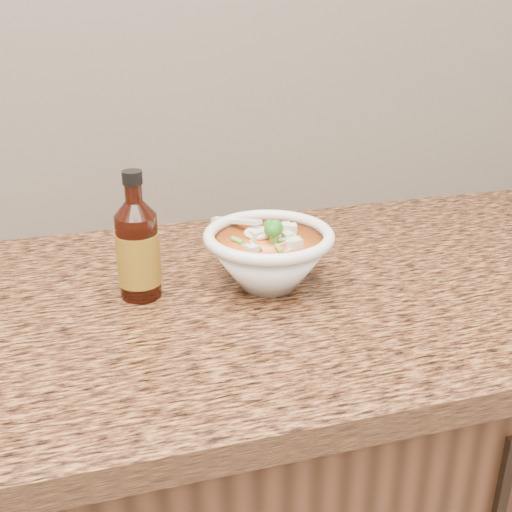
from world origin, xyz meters
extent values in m
cube|color=beige|center=(0.00, 1.99, 1.15)|extent=(4.00, 0.02, 0.50)
cube|color=#9C6839|center=(0.00, 1.68, 0.88)|extent=(4.00, 0.68, 0.04)
cylinder|color=white|center=(0.29, 1.67, 0.90)|extent=(0.08, 0.08, 0.01)
torus|color=white|center=(0.29, 1.67, 0.98)|extent=(0.20, 0.20, 0.02)
torus|color=beige|center=(0.28, 1.68, 0.97)|extent=(0.07, 0.07, 0.00)
torus|color=beige|center=(0.28, 1.68, 0.97)|extent=(0.14, 0.14, 0.00)
torus|color=beige|center=(0.30, 1.69, 0.97)|extent=(0.10, 0.10, 0.00)
torus|color=beige|center=(0.27, 1.68, 0.97)|extent=(0.10, 0.10, 0.00)
torus|color=beige|center=(0.30, 1.67, 0.97)|extent=(0.10, 0.10, 0.00)
torus|color=beige|center=(0.27, 1.66, 0.97)|extent=(0.08, 0.08, 0.00)
torus|color=beige|center=(0.30, 1.66, 0.97)|extent=(0.14, 0.14, 0.00)
torus|color=beige|center=(0.28, 1.66, 0.96)|extent=(0.07, 0.07, 0.00)
cube|color=silver|center=(0.30, 1.70, 0.98)|extent=(0.02, 0.02, 0.02)
cube|color=silver|center=(0.33, 1.71, 0.98)|extent=(0.02, 0.02, 0.02)
cube|color=silver|center=(0.30, 1.71, 0.98)|extent=(0.02, 0.02, 0.01)
cube|color=silver|center=(0.29, 1.70, 0.98)|extent=(0.02, 0.02, 0.02)
cube|color=silver|center=(0.34, 1.67, 0.98)|extent=(0.02, 0.02, 0.02)
cube|color=silver|center=(0.30, 1.72, 0.98)|extent=(0.02, 0.02, 0.02)
cube|color=silver|center=(0.33, 1.71, 0.98)|extent=(0.02, 0.02, 0.01)
ellipsoid|color=#196014|center=(0.29, 1.66, 0.99)|extent=(0.04, 0.04, 0.03)
cylinder|color=#6AC34B|center=(0.28, 1.72, 0.98)|extent=(0.02, 0.02, 0.01)
cylinder|color=#6AC34B|center=(0.28, 1.64, 0.98)|extent=(0.02, 0.02, 0.01)
cylinder|color=#6AC34B|center=(0.27, 1.73, 0.98)|extent=(0.02, 0.02, 0.01)
cylinder|color=#6AC34B|center=(0.28, 1.61, 0.98)|extent=(0.01, 0.02, 0.01)
cylinder|color=#6AC34B|center=(0.32, 1.65, 0.98)|extent=(0.02, 0.02, 0.01)
cylinder|color=#6AC34B|center=(0.32, 1.71, 0.98)|extent=(0.01, 0.02, 0.01)
cylinder|color=#6AC34B|center=(0.33, 1.72, 0.98)|extent=(0.02, 0.01, 0.01)
cylinder|color=#6AC34B|center=(0.32, 1.67, 0.98)|extent=(0.01, 0.02, 0.01)
ellipsoid|color=white|center=(0.28, 1.69, 0.98)|extent=(0.04, 0.04, 0.02)
cube|color=white|center=(0.25, 1.74, 0.99)|extent=(0.06, 0.10, 0.03)
cylinder|color=#3A1008|center=(0.09, 1.69, 0.96)|extent=(0.08, 0.08, 0.13)
cylinder|color=#3A1008|center=(0.09, 1.69, 1.06)|extent=(0.03, 0.03, 0.03)
cylinder|color=black|center=(0.09, 1.69, 1.08)|extent=(0.04, 0.04, 0.02)
cylinder|color=red|center=(0.09, 1.69, 0.96)|extent=(0.08, 0.08, 0.08)
camera|label=1|loc=(0.02, 0.83, 1.34)|focal=45.00mm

